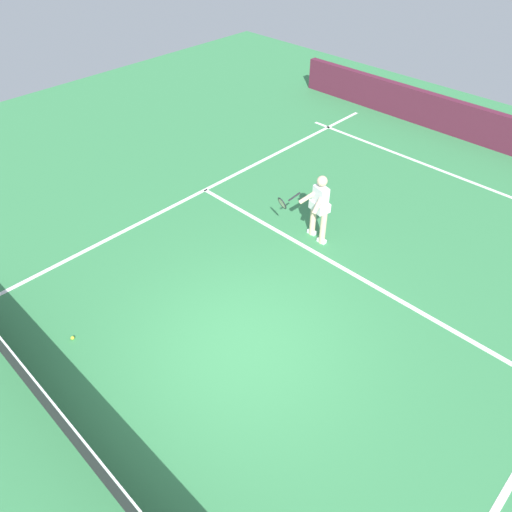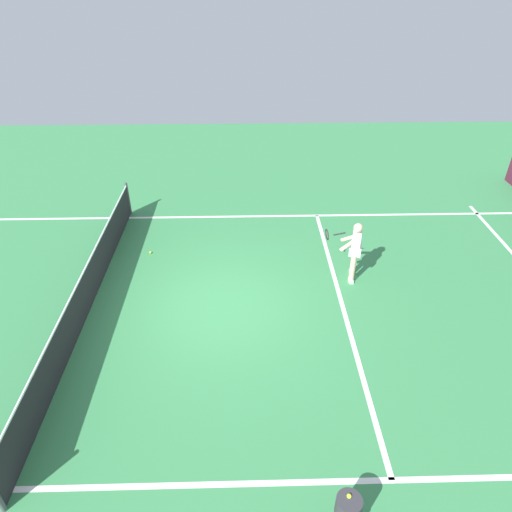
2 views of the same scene
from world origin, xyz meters
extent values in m
plane|color=#38844C|center=(0.00, 0.00, 0.00)|extent=(26.83, 26.83, 0.00)
cube|color=#561E33|center=(0.00, -10.02, 0.50)|extent=(13.51, 0.24, 1.01)
cube|color=white|center=(0.00, -7.82, 0.00)|extent=(9.51, 0.10, 0.01)
cube|color=white|center=(0.00, -2.80, 0.00)|extent=(8.51, 0.10, 0.01)
cube|color=white|center=(4.25, 0.00, 0.00)|extent=(0.10, 18.64, 0.01)
cube|color=#232326|center=(0.00, 3.00, 0.46)|extent=(9.03, 0.02, 0.92)
cube|color=white|center=(0.00, 3.00, 0.94)|extent=(9.03, 0.02, 0.04)
cylinder|color=beige|center=(0.84, -3.17, 0.39)|extent=(0.13, 0.13, 0.78)
cylinder|color=beige|center=(1.19, -3.26, 0.39)|extent=(0.13, 0.13, 0.78)
cube|color=white|center=(0.84, -3.17, 0.04)|extent=(0.20, 0.10, 0.08)
cube|color=white|center=(1.19, -3.26, 0.04)|extent=(0.20, 0.10, 0.08)
cube|color=white|center=(1.02, -3.22, 1.04)|extent=(0.36, 0.28, 0.52)
cube|color=white|center=(1.02, -3.22, 0.84)|extent=(0.46, 0.37, 0.20)
sphere|color=beige|center=(1.02, -3.22, 1.44)|extent=(0.22, 0.22, 0.22)
cylinder|color=beige|center=(0.91, -3.03, 1.06)|extent=(0.17, 0.49, 0.37)
cylinder|color=beige|center=(1.20, -3.11, 1.06)|extent=(0.37, 0.42, 0.37)
cylinder|color=black|center=(1.45, -2.90, 1.02)|extent=(0.11, 0.29, 0.14)
torus|color=black|center=(1.53, -2.61, 0.96)|extent=(0.31, 0.19, 0.28)
cylinder|color=beige|center=(1.53, -2.61, 0.96)|extent=(0.25, 0.15, 0.23)
sphere|color=#D1E533|center=(2.24, 2.01, 0.03)|extent=(0.07, 0.07, 0.07)
camera|label=1|loc=(-3.92, 3.75, 6.53)|focal=34.07mm
camera|label=2|loc=(-8.12, -0.60, 6.80)|focal=31.96mm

